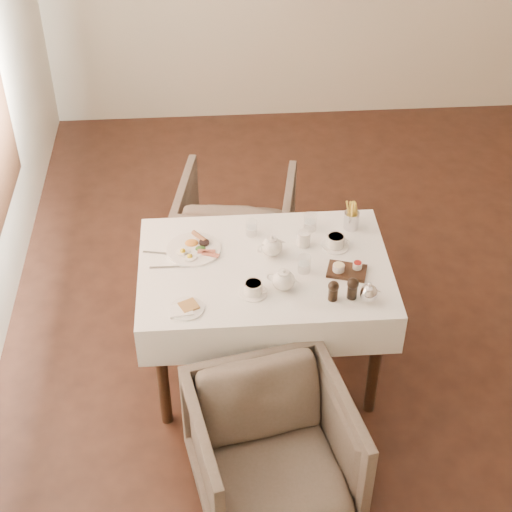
{
  "coord_description": "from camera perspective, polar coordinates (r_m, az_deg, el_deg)",
  "views": [
    {
      "loc": [
        -1.01,
        -3.5,
        3.29
      ],
      "look_at": [
        -0.79,
        -0.45,
        0.82
      ],
      "focal_mm": 55.0,
      "sensor_mm": 36.0,
      "label": 1
    }
  ],
  "objects": [
    {
      "name": "creamer",
      "position": [
        4.09,
        3.49,
        1.27
      ],
      "size": [
        0.08,
        0.08,
        0.08
      ],
      "primitive_type": "cylinder",
      "rotation": [
        0.0,
        0.0,
        0.17
      ],
      "color": "white",
      "rests_on": "table"
    },
    {
      "name": "teacup_near",
      "position": [
        3.79,
        -0.2,
        -2.4
      ],
      "size": [
        0.14,
        0.14,
        0.07
      ],
      "rotation": [
        0.0,
        0.0,
        -0.41
      ],
      "color": "white",
      "rests_on": "table"
    },
    {
      "name": "teapot_centre",
      "position": [
        4.01,
        1.14,
        0.78
      ],
      "size": [
        0.18,
        0.16,
        0.12
      ],
      "primitive_type": null,
      "rotation": [
        0.0,
        0.0,
        0.3
      ],
      "color": "white",
      "rests_on": "table"
    },
    {
      "name": "teacup_far",
      "position": [
        4.1,
        5.81,
        1.02
      ],
      "size": [
        0.14,
        0.14,
        0.07
      ],
      "rotation": [
        0.0,
        0.0,
        -0.35
      ],
      "color": "white",
      "rests_on": "table"
    },
    {
      "name": "armchair_far",
      "position": [
        4.95,
        -1.42,
        2.16
      ],
      "size": [
        0.82,
        0.83,
        0.65
      ],
      "primitive_type": "imported",
      "rotation": [
        0.0,
        0.0,
        2.96
      ],
      "color": "brown",
      "rests_on": "ground"
    },
    {
      "name": "side_plate",
      "position": [
        3.74,
        -5.15,
        -3.84
      ],
      "size": [
        0.17,
        0.17,
        0.02
      ],
      "rotation": [
        0.0,
        0.0,
        0.24
      ],
      "color": "white",
      "rests_on": "table"
    },
    {
      "name": "glass_left",
      "position": [
        4.15,
        -0.33,
        2.06
      ],
      "size": [
        0.06,
        0.06,
        0.09
      ],
      "primitive_type": "cylinder",
      "rotation": [
        0.0,
        0.0,
        -0.05
      ],
      "color": "silver",
      "rests_on": "table"
    },
    {
      "name": "cutlery_knife",
      "position": [
        3.98,
        -6.27,
        -0.82
      ],
      "size": [
        0.21,
        0.02,
        0.0
      ],
      "primitive_type": "cube",
      "rotation": [
        0.0,
        0.0,
        1.55
      ],
      "color": "silver",
      "rests_on": "table"
    },
    {
      "name": "silver_pot",
      "position": [
        3.78,
        8.21,
        -2.6
      ],
      "size": [
        0.11,
        0.1,
        0.11
      ],
      "primitive_type": null,
      "rotation": [
        0.0,
        0.0,
        -0.11
      ],
      "color": "white",
      "rests_on": "table"
    },
    {
      "name": "teapot_front",
      "position": [
        3.8,
        2.01,
        -1.68
      ],
      "size": [
        0.19,
        0.17,
        0.12
      ],
      "primitive_type": null,
      "rotation": [
        0.0,
        0.0,
        -0.38
      ],
      "color": "white",
      "rests_on": "table"
    },
    {
      "name": "condiment_board",
      "position": [
        3.95,
        6.6,
        -1.0
      ],
      "size": [
        0.22,
        0.18,
        0.05
      ],
      "rotation": [
        0.0,
        0.0,
        -0.3
      ],
      "color": "black",
      "rests_on": "table"
    },
    {
      "name": "glass_mid",
      "position": [
        3.92,
        3.54,
        -0.59
      ],
      "size": [
        0.08,
        0.08,
        0.09
      ],
      "primitive_type": "cylinder",
      "rotation": [
        0.0,
        0.0,
        0.21
      ],
      "color": "silver",
      "rests_on": "table"
    },
    {
      "name": "pepper_mill_left",
      "position": [
        3.77,
        5.64,
        -2.51
      ],
      "size": [
        0.07,
        0.07,
        0.11
      ],
      "primitive_type": null,
      "rotation": [
        0.0,
        0.0,
        0.39
      ],
      "color": "black",
      "rests_on": "table"
    },
    {
      "name": "fries_cup",
      "position": [
        4.21,
        6.98,
        2.91
      ],
      "size": [
        0.08,
        0.08,
        0.17
      ],
      "rotation": [
        0.0,
        0.0,
        -0.01
      ],
      "color": "silver",
      "rests_on": "table"
    },
    {
      "name": "table",
      "position": [
        4.05,
        0.61,
        -1.92
      ],
      "size": [
        1.28,
        0.88,
        0.75
      ],
      "color": "black",
      "rests_on": "ground"
    },
    {
      "name": "armchair_near",
      "position": [
        3.71,
        1.21,
        -14.05
      ],
      "size": [
        0.84,
        0.85,
        0.66
      ],
      "primitive_type": "imported",
      "rotation": [
        0.0,
        0.0,
        0.21
      ],
      "color": "brown",
      "rests_on": "ground"
    },
    {
      "name": "cutlery_fork",
      "position": [
        4.08,
        -6.94,
        0.2
      ],
      "size": [
        0.19,
        0.05,
        0.0
      ],
      "primitive_type": "cube",
      "rotation": [
        0.0,
        0.0,
        1.36
      ],
      "color": "silver",
      "rests_on": "table"
    },
    {
      "name": "breakfast_plate",
      "position": [
        4.08,
        -4.52,
        0.57
      ],
      "size": [
        0.28,
        0.28,
        0.04
      ],
      "rotation": [
        0.0,
        0.0,
        0.23
      ],
      "color": "white",
      "rests_on": "table"
    },
    {
      "name": "glass_right",
      "position": [
        4.2,
        3.97,
        2.48
      ],
      "size": [
        0.08,
        0.08,
        0.1
      ],
      "primitive_type": "cylinder",
      "rotation": [
        0.0,
        0.0,
        0.12
      ],
      "color": "silver",
      "rests_on": "table"
    },
    {
      "name": "pepper_mill_right",
      "position": [
        3.78,
        7.03,
        -2.34
      ],
      "size": [
        0.07,
        0.07,
        0.12
      ],
      "primitive_type": null,
      "rotation": [
        0.0,
        0.0,
        0.17
      ],
      "color": "black",
      "rests_on": "table"
    }
  ]
}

